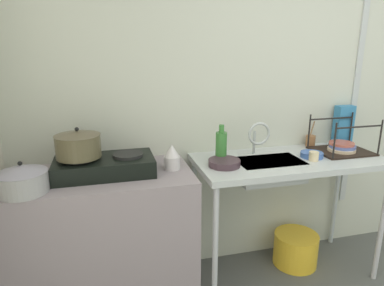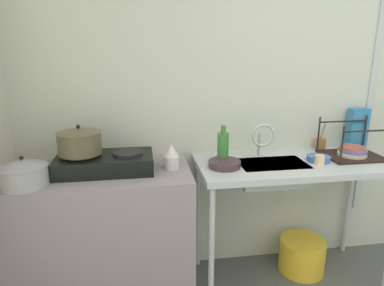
% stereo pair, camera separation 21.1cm
% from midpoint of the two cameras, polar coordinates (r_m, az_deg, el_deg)
% --- Properties ---
extents(wall_back, '(5.53, 0.10, 2.55)m').
position_cam_midpoint_polar(wall_back, '(2.90, 25.37, 6.63)').
color(wall_back, beige).
rests_on(wall_back, ground).
extents(wall_metal_strip, '(0.05, 0.01, 2.04)m').
position_cam_midpoint_polar(wall_metal_strip, '(2.97, 29.92, 8.73)').
color(wall_metal_strip, '#B9BEBE').
extents(counter_concrete, '(1.12, 0.59, 0.91)m').
position_cam_midpoint_polar(counter_concrete, '(2.36, -11.88, -15.13)').
color(counter_concrete, gray).
rests_on(counter_concrete, ground).
extents(counter_sink, '(1.33, 0.59, 0.91)m').
position_cam_midpoint_polar(counter_sink, '(2.47, 19.09, -4.65)').
color(counter_sink, '#B9BEBE').
rests_on(counter_sink, ground).
extents(stove, '(0.59, 0.32, 0.12)m').
position_cam_midpoint_polar(stove, '(2.15, -11.68, -3.30)').
color(stove, black).
rests_on(stove, counter_concrete).
extents(pot_on_left_burner, '(0.26, 0.26, 0.18)m').
position_cam_midpoint_polar(pot_on_left_burner, '(2.12, -15.69, 0.27)').
color(pot_on_left_burner, brown).
rests_on(pot_on_left_burner, stove).
extents(pot_beside_stove, '(0.26, 0.26, 0.18)m').
position_cam_midpoint_polar(pot_beside_stove, '(2.05, -23.81, -4.65)').
color(pot_beside_stove, '#9A9898').
rests_on(pot_beside_stove, counter_concrete).
extents(percolator, '(0.10, 0.10, 0.16)m').
position_cam_midpoint_polar(percolator, '(2.15, -0.66, -2.35)').
color(percolator, silver).
rests_on(percolator, counter_concrete).
extents(sink_basin, '(0.45, 0.28, 0.14)m').
position_cam_midpoint_polar(sink_basin, '(2.38, 15.74, -4.86)').
color(sink_basin, '#B9BEBE').
rests_on(sink_basin, counter_sink).
extents(faucet, '(0.16, 0.09, 0.25)m').
position_cam_midpoint_polar(faucet, '(2.39, 14.24, 1.03)').
color(faucet, '#B9BEBE').
rests_on(faucet, counter_sink).
extents(frying_pan, '(0.21, 0.21, 0.04)m').
position_cam_midpoint_polar(frying_pan, '(2.21, 8.22, -3.53)').
color(frying_pan, '#3F2D35').
rests_on(frying_pan, counter_sink).
extents(dish_rack, '(0.39, 0.32, 0.26)m').
position_cam_midpoint_polar(dish_rack, '(2.69, 27.36, -1.35)').
color(dish_rack, black).
rests_on(dish_rack, counter_sink).
extents(cup_by_rack, '(0.06, 0.06, 0.06)m').
position_cam_midpoint_polar(cup_by_rack, '(2.42, 22.96, -2.69)').
color(cup_by_rack, beige).
rests_on(cup_by_rack, counter_sink).
extents(small_bowl_on_drainboard, '(0.16, 0.16, 0.04)m').
position_cam_midpoint_polar(small_bowl_on_drainboard, '(2.50, 22.72, -2.45)').
color(small_bowl_on_drainboard, '#4167B8').
rests_on(small_bowl_on_drainboard, counter_sink).
extents(bottle_by_sink, '(0.08, 0.08, 0.25)m').
position_cam_midpoint_polar(bottle_by_sink, '(2.27, 7.85, -0.69)').
color(bottle_by_sink, '#367832').
rests_on(bottle_by_sink, counter_sink).
extents(cereal_box, '(0.15, 0.08, 0.31)m').
position_cam_midpoint_polar(cereal_box, '(2.91, 27.82, 2.15)').
color(cereal_box, teal).
rests_on(cereal_box, counter_sink).
extents(utensil_jar, '(0.07, 0.07, 0.20)m').
position_cam_midpoint_polar(utensil_jar, '(2.78, 22.82, -0.13)').
color(utensil_jar, '#99643D').
rests_on(utensil_jar, counter_sink).
extents(bucket_on_floor, '(0.34, 0.34, 0.25)m').
position_cam_midpoint_polar(bucket_on_floor, '(2.89, 20.03, -17.28)').
color(bucket_on_floor, yellow).
rests_on(bucket_on_floor, ground).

